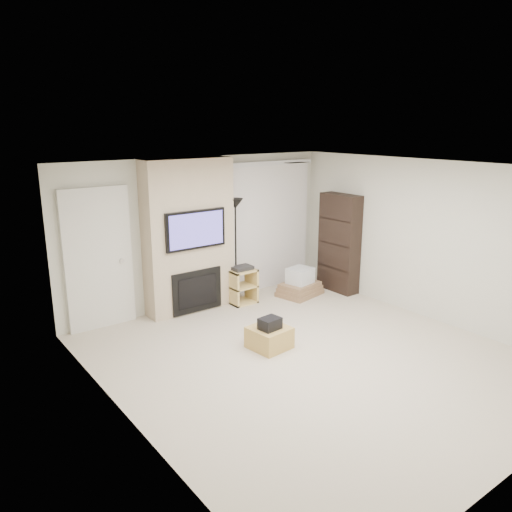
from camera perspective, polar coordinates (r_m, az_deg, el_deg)
floor at (r=6.81m, az=6.20°, el=-11.50°), size 5.00×5.50×0.00m
ceiling at (r=6.13m, az=6.86°, el=9.94°), size 5.00×5.50×0.00m
wall_back at (r=8.50m, az=-6.29°, el=2.80°), size 5.00×0.00×2.50m
wall_left at (r=5.06m, az=-14.72°, el=-6.09°), size 0.00×5.50×2.50m
wall_right at (r=8.23m, az=19.30°, el=1.64°), size 0.00×5.50×2.50m
hvac_vent at (r=6.99m, az=4.68°, el=10.57°), size 0.35×0.18×0.01m
ottoman at (r=7.00m, az=1.53°, el=-9.30°), size 0.55×0.55×0.30m
black_bag at (r=6.86m, az=1.60°, el=-7.72°), size 0.30×0.25×0.16m
fireplace_wall at (r=8.16m, az=-7.65°, el=2.14°), size 1.50×0.47×2.50m
entry_door at (r=7.78m, az=-17.56°, el=-0.44°), size 1.02×0.11×2.14m
vertical_blinds at (r=9.23m, az=1.36°, el=4.00°), size 1.98×0.10×2.37m
floor_lamp at (r=8.45m, az=-2.37°, el=4.01°), size 0.27×0.27×1.81m
av_stand at (r=8.62m, az=-1.61°, el=-3.18°), size 0.45×0.38×0.66m
box_stack at (r=9.08m, az=5.04°, el=-3.30°), size 0.85×0.71×0.51m
bookshelf at (r=9.26m, az=9.50°, el=1.47°), size 0.30×0.80×1.80m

